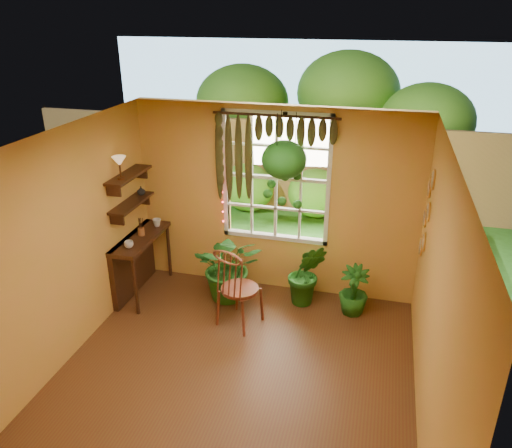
{
  "coord_description": "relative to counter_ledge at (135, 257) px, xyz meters",
  "views": [
    {
      "loc": [
        1.39,
        -4.14,
        3.89
      ],
      "look_at": [
        0.01,
        1.15,
        1.48
      ],
      "focal_mm": 35.0,
      "sensor_mm": 36.0,
      "label": 1
    }
  ],
  "objects": [
    {
      "name": "shelf_lower",
      "position": [
        0.03,
        0.0,
        0.85
      ],
      "size": [
        0.25,
        0.9,
        0.04
      ],
      "primitive_type": "cube",
      "color": "#371A0F",
      "rests_on": "wall_left"
    },
    {
      "name": "shelf_upper",
      "position": [
        0.03,
        0.0,
        1.25
      ],
      "size": [
        0.25,
        0.9,
        0.04
      ],
      "primitive_type": "cube",
      "color": "#371A0F",
      "rests_on": "wall_left"
    },
    {
      "name": "ceiling",
      "position": [
        1.91,
        -1.6,
        2.15
      ],
      "size": [
        4.5,
        4.5,
        0.0
      ],
      "primitive_type": "plane",
      "rotation": [
        3.14,
        0.0,
        0.0
      ],
      "color": "silver",
      "rests_on": "wall_back"
    },
    {
      "name": "cup_a",
      "position": [
        0.13,
        -0.36,
        0.4
      ],
      "size": [
        0.16,
        0.16,
        0.1
      ],
      "primitive_type": "imported",
      "rotation": [
        0.0,
        0.0,
        -0.42
      ],
      "color": "silver",
      "rests_on": "counter_ledge"
    },
    {
      "name": "valance_vine",
      "position": [
        1.82,
        0.56,
        1.73
      ],
      "size": [
        1.7,
        0.12,
        1.1
      ],
      "color": "#371A0F",
      "rests_on": "window"
    },
    {
      "name": "cup_b",
      "position": [
        0.19,
        0.39,
        0.4
      ],
      "size": [
        0.15,
        0.15,
        0.11
      ],
      "primitive_type": "imported",
      "rotation": [
        0.0,
        0.0,
        -0.28
      ],
      "color": "beige",
      "rests_on": "counter_ledge"
    },
    {
      "name": "window",
      "position": [
        1.91,
        0.68,
        1.15
      ],
      "size": [
        1.52,
        0.1,
        1.86
      ],
      "color": "white",
      "rests_on": "wall_back"
    },
    {
      "name": "wall_back",
      "position": [
        1.91,
        0.65,
        0.8
      ],
      "size": [
        4.0,
        0.0,
        4.0
      ],
      "primitive_type": "plane",
      "rotation": [
        1.57,
        0.0,
        0.0
      ],
      "color": "#DD994B",
      "rests_on": "floor"
    },
    {
      "name": "brush_jar",
      "position": [
        0.11,
        0.04,
        0.48
      ],
      "size": [
        0.09,
        0.09,
        0.33
      ],
      "color": "#99572C",
      "rests_on": "counter_ledge"
    },
    {
      "name": "windsor_chair",
      "position": [
        1.67,
        -0.43,
        -0.17
      ],
      "size": [
        0.63,
        0.65,
        1.31
      ],
      "rotation": [
        0.0,
        0.0,
        -0.36
      ],
      "color": "maroon",
      "rests_on": "floor"
    },
    {
      "name": "potted_plant_mid",
      "position": [
        2.45,
        0.29,
        -0.08
      ],
      "size": [
        0.57,
        0.48,
        0.95
      ],
      "primitive_type": "imported",
      "rotation": [
        0.0,
        0.0,
        0.12
      ],
      "color": "#134612",
      "rests_on": "floor"
    },
    {
      "name": "wall_left",
      "position": [
        -0.09,
        -1.6,
        0.8
      ],
      "size": [
        0.0,
        4.5,
        4.5
      ],
      "primitive_type": "plane",
      "rotation": [
        1.57,
        0.0,
        1.57
      ],
      "color": "#DD994B",
      "rests_on": "floor"
    },
    {
      "name": "backyard",
      "position": [
        2.15,
        5.27,
        0.73
      ],
      "size": [
        14.0,
        10.0,
        12.0
      ],
      "color": "#245718",
      "rests_on": "ground"
    },
    {
      "name": "potted_plant_left",
      "position": [
        1.37,
        0.16,
        -0.04
      ],
      "size": [
        1.09,
        1.0,
        1.03
      ],
      "primitive_type": "imported",
      "rotation": [
        0.0,
        0.0,
        0.24
      ],
      "color": "#134612",
      "rests_on": "floor"
    },
    {
      "name": "wall_plates",
      "position": [
        3.89,
        0.19,
        1.0
      ],
      "size": [
        0.04,
        0.32,
        1.1
      ],
      "primitive_type": null,
      "color": "beige",
      "rests_on": "wall_right"
    },
    {
      "name": "hanging_basket",
      "position": [
        2.1,
        0.26,
        1.45
      ],
      "size": [
        0.58,
        0.58,
        1.25
      ],
      "color": "black",
      "rests_on": "ceiling"
    },
    {
      "name": "shelf_vase",
      "position": [
        0.04,
        0.29,
        0.93
      ],
      "size": [
        0.15,
        0.15,
        0.12
      ],
      "primitive_type": "imported",
      "rotation": [
        0.0,
        0.0,
        -0.28
      ],
      "color": "#B2AD99",
      "rests_on": "shelf_lower"
    },
    {
      "name": "tiffany_lamp",
      "position": [
        0.05,
        -0.23,
        1.49
      ],
      "size": [
        0.18,
        0.18,
        0.3
      ],
      "color": "#593419",
      "rests_on": "shelf_upper"
    },
    {
      "name": "floor",
      "position": [
        1.91,
        -1.6,
        -0.55
      ],
      "size": [
        4.5,
        4.5,
        0.0
      ],
      "primitive_type": "plane",
      "color": "#533417",
      "rests_on": "ground"
    },
    {
      "name": "potted_plant_right",
      "position": [
        3.11,
        0.22,
        -0.2
      ],
      "size": [
        0.42,
        0.42,
        0.7
      ],
      "primitive_type": "imported",
      "rotation": [
        0.0,
        0.0,
        0.07
      ],
      "color": "#134612",
      "rests_on": "floor"
    },
    {
      "name": "wall_right",
      "position": [
        3.91,
        -1.6,
        0.8
      ],
      "size": [
        0.0,
        4.5,
        4.5
      ],
      "primitive_type": "plane",
      "rotation": [
        1.57,
        0.0,
        -1.57
      ],
      "color": "#DD994B",
      "rests_on": "floor"
    },
    {
      "name": "string_lights",
      "position": [
        1.15,
        0.59,
        1.2
      ],
      "size": [
        0.03,
        0.03,
        1.54
      ],
      "primitive_type": null,
      "color": "#FF2633",
      "rests_on": "window"
    },
    {
      "name": "counter_ledge",
      "position": [
        0.0,
        0.0,
        0.0
      ],
      "size": [
        0.4,
        1.2,
        0.9
      ],
      "color": "#371A0F",
      "rests_on": "floor"
    }
  ]
}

